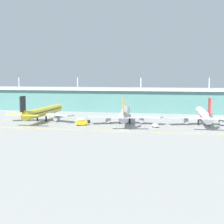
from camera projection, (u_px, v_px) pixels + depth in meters
The scene contains 15 objects.
ground_plane at pixel (122, 130), 190.46m from camera, with size 600.00×600.00×0.00m, color #9E9E99.
terminal_building at pixel (141, 100), 287.22m from camera, with size 288.00×34.00×29.30m.
airliner_near at pixel (42, 112), 226.28m from camera, with size 48.79×64.83×18.90m.
airliner_middle at pixel (125, 114), 214.53m from camera, with size 48.39×64.94×18.90m.
airliner_far at pixel (204, 115), 208.59m from camera, with size 48.77×62.03×18.90m.
taxiway_stripe_west at pixel (5, 127), 199.12m from camera, with size 28.00×0.70×0.04m, color yellow.
taxiway_stripe_mid_west at pixel (58, 129), 192.46m from camera, with size 28.00×0.70×0.04m, color yellow.
taxiway_stripe_centre at pixel (115, 131), 185.79m from camera, with size 28.00×0.70×0.04m, color yellow.
taxiway_stripe_mid_east at pixel (177, 133), 179.13m from camera, with size 28.00×0.70×0.04m, color yellow.
pushback_tug at pixel (87, 121), 218.19m from camera, with size 2.92×4.63×1.85m.
fuel_truck at pixel (81, 122), 206.65m from camera, with size 7.45×6.11×4.95m.
baggage_cart at pixel (156, 125), 198.65m from camera, with size 3.96×3.63×2.48m.
safety_cone_left_wingtip at pixel (47, 124), 209.80m from camera, with size 0.56×0.56×0.70m, color orange.
safety_cone_nose_front at pixel (37, 124), 211.70m from camera, with size 0.56×0.56×0.70m, color orange.
safety_cone_right_wingtip at pixel (4, 124), 210.49m from camera, with size 0.56×0.56×0.70m, color orange.
Camera 1 is at (31.36, -185.64, 31.16)m, focal length 52.97 mm.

